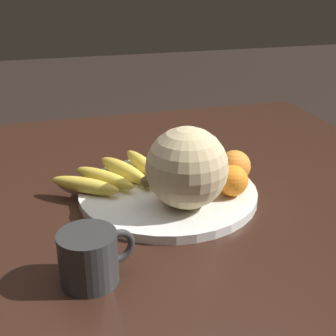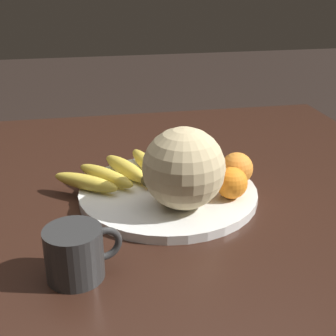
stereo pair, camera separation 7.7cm
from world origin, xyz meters
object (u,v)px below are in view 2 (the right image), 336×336
orange_back_right (200,170)px  produce_tag (215,179)px  orange_front_left (164,171)px  fruit_bowl (168,192)px  orange_back_left (204,158)px  kitchen_table (143,223)px  melon (184,168)px  ceramic_mug (76,253)px  orange_mid_center (237,168)px  orange_top_small (175,160)px  banana_bunch (127,169)px  orange_front_right (232,183)px

orange_back_right → produce_tag: 0.05m
orange_front_left → produce_tag: orange_front_left is taller
fruit_bowl → produce_tag: bearing=14.2°
orange_back_left → kitchen_table: bearing=-169.9°
melon → ceramic_mug: (-0.21, -0.17, -0.06)m
fruit_bowl → orange_mid_center: (0.15, 0.00, 0.04)m
produce_tag → ceramic_mug: (-0.31, -0.28, 0.02)m
produce_tag → ceramic_mug: 0.42m
fruit_bowl → orange_top_small: bearing=68.8°
orange_mid_center → produce_tag: size_ratio=0.99×
banana_bunch → orange_front_right: bearing=-151.7°
banana_bunch → orange_front_right: 0.25m
fruit_bowl → kitchen_table: bearing=132.0°
banana_bunch → produce_tag: bearing=-131.1°
fruit_bowl → orange_back_right: size_ratio=6.39×
orange_front_left → orange_mid_center: bearing=-12.3°
orange_front_right → orange_back_right: (-0.05, 0.08, -0.00)m
orange_back_right → produce_tag: orange_back_right is taller
orange_front_left → orange_back_left: (0.10, 0.05, 0.00)m
orange_back_right → ceramic_mug: size_ratio=0.47×
melon → orange_mid_center: melon is taller
orange_top_small → orange_back_left: bearing=0.1°
produce_tag → ceramic_mug: size_ratio=0.57×
orange_back_left → orange_top_small: 0.07m
fruit_bowl → melon: 0.12m
fruit_bowl → melon: bearing=-78.6°
banana_bunch → orange_back_left: (0.18, 0.00, 0.01)m
fruit_bowl → orange_back_left: bearing=39.2°
banana_bunch → orange_front_right: orange_front_right is taller
orange_front_left → orange_front_right: 0.16m
banana_bunch → orange_top_small: orange_top_small is taller
fruit_bowl → orange_mid_center: size_ratio=5.38×
melon → banana_bunch: size_ratio=0.57×
orange_mid_center → ceramic_mug: bearing=-144.7°
orange_front_left → produce_tag: 0.12m
orange_mid_center → orange_top_small: 0.15m
orange_front_left → fruit_bowl: bearing=-86.3°
banana_bunch → orange_top_small: (0.11, 0.00, 0.01)m
orange_back_right → orange_back_left: bearing=67.5°
ceramic_mug → banana_bunch: bearing=70.2°
orange_back_left → orange_back_right: bearing=-112.5°
banana_bunch → orange_front_right: (0.20, -0.14, 0.02)m
orange_front_left → orange_mid_center: orange_mid_center is taller
fruit_bowl → orange_back_left: size_ratio=6.15×
orange_back_right → banana_bunch: bearing=158.5°
fruit_bowl → orange_top_small: (0.03, 0.08, 0.04)m
kitchen_table → orange_front_right: orange_front_right is taller
melon → orange_front_left: 0.13m
melon → orange_back_right: (0.06, 0.10, -0.05)m
orange_front_right → ceramic_mug: ceramic_mug is taller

